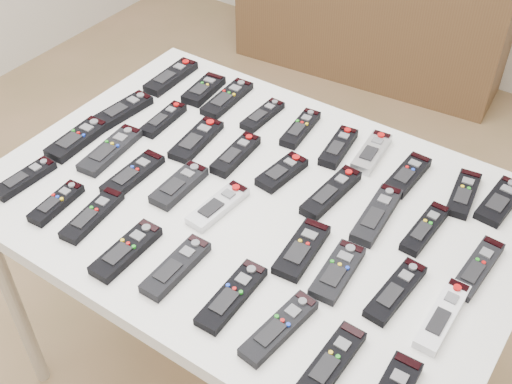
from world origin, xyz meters
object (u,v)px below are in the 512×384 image
Objects in this scene: remote_13 at (236,154)px; remote_32 at (176,267)px; remote_10 at (123,110)px; remote_1 at (204,90)px; remote_12 at (196,140)px; remote_11 at (164,119)px; remote_28 at (25,178)px; remote_26 at (396,291)px; remote_30 at (92,215)px; remote_7 at (408,175)px; remote_31 at (126,251)px; remote_2 at (227,98)px; remote_8 at (464,194)px; remote_0 at (171,77)px; remote_19 at (77,139)px; remote_9 at (500,201)px; remote_24 at (302,249)px; remote_4 at (300,128)px; remote_21 at (133,174)px; remote_6 at (372,152)px; remote_18 at (477,268)px; remote_5 at (338,147)px; remote_35 at (331,362)px; remote_15 at (331,192)px; remote_14 at (282,172)px; remote_22 at (179,185)px; remote_20 at (110,150)px; remote_34 at (279,328)px; table at (256,216)px; remote_27 at (443,316)px; remote_29 at (56,203)px.

remote_13 reaches higher than remote_32.
remote_10 and remote_32 have the same top height.
remote_12 is (0.13, -0.20, -0.00)m from remote_1.
remote_11 is 0.96× the size of remote_28.
remote_26 is 1.02× the size of remote_30.
remote_7 and remote_31 have the same top height.
remote_12 is (0.05, -0.20, 0.00)m from remote_2.
remote_8 is 0.68m from remote_12.
remote_0 is at bearing 162.20° from remote_26.
remote_19 is 1.10× the size of remote_28.
remote_31 is at bearing -130.65° from remote_9.
remote_24 is at bearing -123.14° from remote_9.
remote_4 is 0.46m from remote_21.
remote_8 is 0.91× the size of remote_19.
remote_7 is at bearing 10.58° from remote_11.
remote_26 is 0.92m from remote_28.
remote_26 is at bearing -98.28° from remote_9.
remote_1 is 0.32m from remote_13.
remote_6 is 0.87× the size of remote_18.
remote_12 is at bearing -159.16° from remote_9.
remote_5 is 0.27m from remote_13.
remote_35 is (0.75, -0.59, -0.00)m from remote_1.
remote_15 is 1.08× the size of remote_26.
remote_13 is at bearing -42.53° from remote_1.
remote_15 is (0.19, -0.18, 0.00)m from remote_4.
remote_6 reaches higher than remote_28.
remote_2 is at bearing 156.32° from remote_26.
remote_30 is (-0.28, -0.37, -0.00)m from remote_14.
remote_1 is 0.92× the size of remote_22.
remote_6 is at bearing -1.78° from remote_4.
remote_4 is at bearing 58.25° from remote_21.
remote_13 is 0.85× the size of remote_20.
remote_6 is 0.19m from remote_15.
remote_19 reaches higher than remote_34.
remote_0 is 1.33× the size of remote_14.
table is 0.29m from remote_32.
remote_1 is at bearing 156.79° from remote_27.
remote_21 is 0.80m from remote_27.
remote_14 is at bearing 8.08° from remote_10.
remote_29 is (-0.24, -0.38, -0.00)m from remote_13.
remote_21 is at bearing 147.78° from remote_32.
remote_0 is 0.20m from remote_2.
table is 7.00× the size of remote_35.
remote_28 is (-0.77, -0.54, -0.00)m from remote_7.
remote_19 is at bearing 174.59° from remote_24.
remote_0 is 1.03× the size of remote_18.
remote_28 is (-0.20, -0.56, 0.00)m from remote_2.
remote_30 is (0.11, -0.56, -0.00)m from remote_1.
remote_5 reaches higher than remote_24.
remote_27 reaches higher than table.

